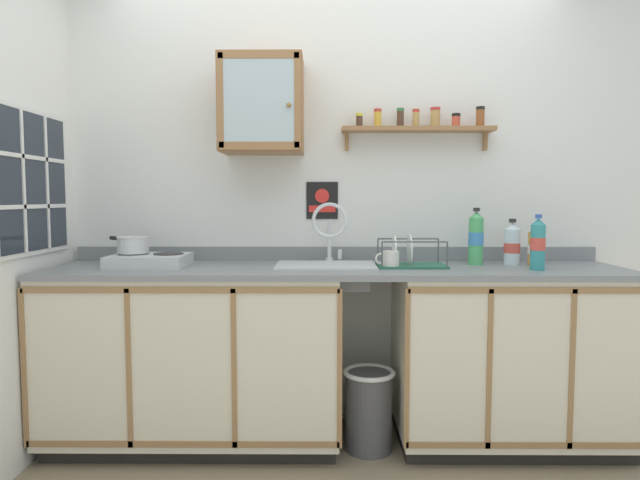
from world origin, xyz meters
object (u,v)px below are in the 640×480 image
object	(u,v)px
saucepan	(133,244)
bottle_water_clear_0	(512,244)
dish_rack	(409,260)
sink	(326,267)
mug	(390,260)
bottle_soda_green_1	(476,238)
trash_bin	(369,409)
wall_cabinet	(262,105)
warning_sign	(322,201)
bottle_detergent_teal_2	(538,244)
hot_plate_stove	(150,260)
bottle_juice_amber_3	(534,247)

from	to	relation	value
saucepan	bottle_water_clear_0	distance (m)	2.04
bottle_water_clear_0	dish_rack	size ratio (longest dim) A/B	0.70
sink	mug	xyz separation A→B (m)	(0.33, -0.09, 0.05)
bottle_soda_green_1	trash_bin	distance (m)	1.07
mug	wall_cabinet	bearing A→B (deg)	163.08
trash_bin	sink	bearing A→B (deg)	149.89
bottle_soda_green_1	mug	xyz separation A→B (m)	(-0.48, -0.16, -0.10)
sink	mug	bearing A→B (deg)	-15.59
bottle_soda_green_1	mug	bearing A→B (deg)	-161.39
bottle_water_clear_0	warning_sign	xyz separation A→B (m)	(-1.03, 0.20, 0.24)
bottle_water_clear_0	bottle_detergent_teal_2	xyz separation A→B (m)	(0.05, -0.23, 0.02)
mug	trash_bin	distance (m)	0.78
hot_plate_stove	trash_bin	xyz separation A→B (m)	(1.16, -0.11, -0.76)
saucepan	warning_sign	size ratio (longest dim) A/B	1.25
saucepan	bottle_water_clear_0	size ratio (longest dim) A/B	1.06
dish_rack	trash_bin	bearing A→B (deg)	-153.83
wall_cabinet	trash_bin	xyz separation A→B (m)	(0.57, -0.24, -1.59)
wall_cabinet	bottle_detergent_teal_2	bearing A→B (deg)	-10.93
sink	bottle_juice_amber_3	world-z (taller)	sink
warning_sign	mug	bearing A→B (deg)	-45.50
bottle_soda_green_1	sink	bearing A→B (deg)	-174.95
sink	dish_rack	world-z (taller)	sink
sink	saucepan	size ratio (longest dim) A/B	1.98
saucepan	bottle_juice_amber_3	size ratio (longest dim) A/B	1.17
hot_plate_stove	mug	world-z (taller)	mug
bottle_juice_amber_3	mug	bearing A→B (deg)	-170.92
warning_sign	bottle_soda_green_1	bearing A→B (deg)	-13.09
bottle_detergent_teal_2	dish_rack	distance (m)	0.65
bottle_soda_green_1	warning_sign	distance (m)	0.88
mug	wall_cabinet	distance (m)	1.08
bottle_soda_green_1	bottle_detergent_teal_2	size ratio (longest dim) A/B	1.10
hot_plate_stove	bottle_soda_green_1	xyz separation A→B (m)	(1.75, 0.09, 0.11)
sink	trash_bin	distance (m)	0.77
saucepan	dish_rack	distance (m)	1.47
bottle_juice_amber_3	saucepan	bearing A→B (deg)	-179.41
bottle_detergent_teal_2	mug	bearing A→B (deg)	174.82
saucepan	trash_bin	world-z (taller)	saucepan
dish_rack	trash_bin	world-z (taller)	dish_rack
bottle_water_clear_0	trash_bin	world-z (taller)	bottle_water_clear_0
dish_rack	wall_cabinet	distance (m)	1.15
warning_sign	saucepan	bearing A→B (deg)	-165.92
bottle_water_clear_0	bottle_soda_green_1	size ratio (longest dim) A/B	0.81
wall_cabinet	mug	bearing A→B (deg)	-16.92
bottle_juice_amber_3	mug	world-z (taller)	bottle_juice_amber_3
sink	dish_rack	distance (m)	0.44
hot_plate_stove	bottle_water_clear_0	size ratio (longest dim) A/B	1.58
hot_plate_stove	bottle_soda_green_1	distance (m)	1.76
bottle_juice_amber_3	trash_bin	size ratio (longest dim) A/B	0.53
mug	bottle_soda_green_1	bearing A→B (deg)	18.61
bottle_detergent_teal_2	bottle_juice_amber_3	distance (m)	0.20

